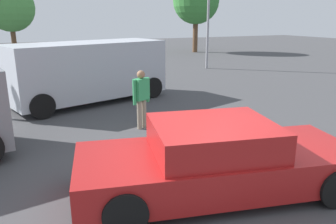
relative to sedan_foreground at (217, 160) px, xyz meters
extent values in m
plane|color=#424244|center=(-0.16, 0.14, -0.58)|extent=(80.00, 80.00, 0.00)
cube|color=maroon|center=(0.02, -0.01, -0.12)|extent=(4.98, 2.79, 0.59)
cube|color=maroon|center=(-0.07, 0.02, 0.42)|extent=(2.29, 2.05, 0.49)
cube|color=slate|center=(0.84, -0.19, 0.42)|extent=(0.39, 1.51, 0.41)
cube|color=slate|center=(-0.99, 0.22, 0.42)|extent=(0.39, 1.51, 0.41)
cylinder|color=black|center=(1.82, 0.46, -0.26)|extent=(0.67, 0.35, 0.64)
cylinder|color=black|center=(1.45, -1.20, -0.26)|extent=(0.67, 0.35, 0.64)
cylinder|color=black|center=(-1.40, 1.19, -0.26)|extent=(0.67, 0.35, 0.64)
cylinder|color=black|center=(-1.77, -0.47, -0.26)|extent=(0.67, 0.35, 0.64)
sphere|color=white|center=(3.11, 0.36, -0.27)|extent=(0.18, 0.18, 0.18)
sphere|color=white|center=(3.10, 0.42, -0.28)|extent=(0.08, 0.08, 0.08)
cylinder|color=white|center=(3.07, 0.23, -0.50)|extent=(0.06, 0.06, 0.15)
cylinder|color=white|center=(3.19, 0.26, -0.50)|extent=(0.06, 0.06, 0.15)
cube|color=#B2B7C1|center=(-0.57, 7.24, 0.58)|extent=(5.67, 3.34, 1.86)
cube|color=slate|center=(-3.11, 6.53, 0.99)|extent=(0.50, 1.61, 0.75)
cylinder|color=black|center=(-2.31, 5.79, -0.20)|extent=(0.80, 0.45, 0.76)
cylinder|color=black|center=(-2.82, 7.57, -0.20)|extent=(0.80, 0.45, 0.76)
cylinder|color=black|center=(1.67, 6.92, -0.20)|extent=(0.80, 0.45, 0.76)
cylinder|color=black|center=(1.17, 8.70, -0.20)|extent=(0.80, 0.45, 0.76)
cylinder|color=gray|center=(-0.03, 3.69, -0.18)|extent=(0.13, 0.13, 0.79)
cylinder|color=gray|center=(0.13, 3.75, -0.18)|extent=(0.13, 0.13, 0.79)
cube|color=#339959|center=(0.05, 3.72, 0.50)|extent=(0.46, 0.38, 0.56)
cylinder|color=#339959|center=(-0.17, 3.62, 0.45)|extent=(0.09, 0.09, 0.66)
cylinder|color=#339959|center=(0.27, 3.82, 0.45)|extent=(0.09, 0.09, 0.66)
sphere|color=#936B4C|center=(0.05, 3.72, 0.89)|extent=(0.22, 0.22, 0.22)
cylinder|color=gray|center=(7.39, 12.42, 2.57)|extent=(0.14, 0.14, 6.29)
cylinder|color=brown|center=(11.50, 21.10, 0.83)|extent=(0.43, 0.43, 2.81)
sphere|color=#387F38|center=(11.50, 21.10, 3.68)|extent=(3.86, 3.86, 3.86)
cylinder|color=brown|center=(-2.73, 19.85, 0.61)|extent=(0.31, 0.31, 2.37)
sphere|color=#478C42|center=(-2.73, 19.85, 2.93)|extent=(3.04, 3.04, 3.04)
camera|label=1|loc=(-2.92, -4.32, 2.31)|focal=35.44mm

